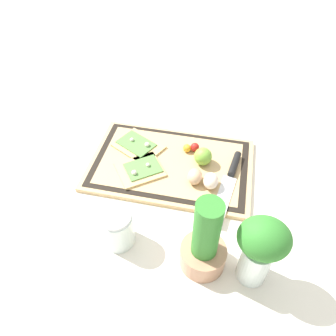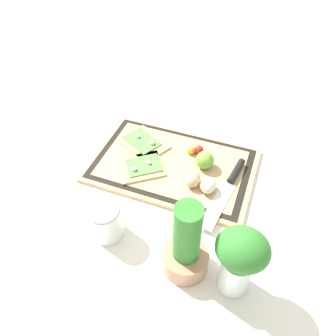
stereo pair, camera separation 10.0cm
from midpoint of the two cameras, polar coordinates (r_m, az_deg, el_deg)
The scene contains 13 objects.
ground_plane at distance 1.06m, azimuth 3.50°, elevation 0.08°, with size 6.00×6.00×0.00m, color silver.
cutting_board at distance 1.05m, azimuth 3.52°, elevation 0.40°, with size 0.51×0.33×0.02m.
pizza_slice_near at distance 1.10m, azimuth -1.67°, elevation 4.30°, with size 0.19×0.17×0.02m.
pizza_slice_far at distance 1.02m, azimuth -1.88°, elevation 0.11°, with size 0.18×0.17×0.02m.
knife at distance 1.01m, azimuth 13.72°, elevation -2.38°, with size 0.07×0.28×0.02m.
egg_brown at distance 0.97m, azimuth 7.31°, elevation -2.13°, with size 0.04×0.05×0.04m, color tan.
egg_pink at distance 0.96m, azimuth 9.98°, elevation -3.17°, with size 0.04×0.05×0.04m, color beige.
lime at distance 1.02m, azimuth 9.24°, elevation 1.22°, with size 0.06×0.06×0.06m, color #70A838.
cherry_tomato_red at distance 1.07m, azimuth 8.11°, elevation 2.98°, with size 0.03×0.03×0.03m, color red.
cherry_tomato_yellow at distance 1.07m, azimuth 6.72°, elevation 2.95°, with size 0.03×0.03×0.03m, color gold.
herb_pot at distance 0.79m, azimuth 6.91°, elevation -14.01°, with size 0.11×0.11×0.23m.
sauce_jar at distance 0.87m, azimuth -7.44°, elevation -9.65°, with size 0.08×0.08×0.11m.
herb_glass at distance 0.75m, azimuth 16.30°, elevation -15.12°, with size 0.12×0.10×0.21m.
Camera 2 is at (-0.24, 0.69, 0.76)m, focal length 35.00 mm.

